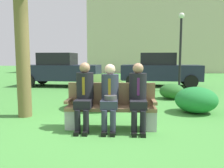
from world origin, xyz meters
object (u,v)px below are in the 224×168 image
object	(u,v)px
parked_car_near	(60,70)
street_lamp	(181,43)
seated_man_left	(84,92)
building_backdrop	(156,20)
park_bench	(111,107)
seated_man_middle	(110,94)
shrub_mid_lawn	(172,91)
shrub_far_lawn	(100,91)
parked_car_far	(160,70)
seated_man_right	(138,93)
shrub_near_bench	(196,100)

from	to	relation	value
parked_car_near	street_lamp	world-z (taller)	street_lamp
seated_man_left	street_lamp	size ratio (longest dim) A/B	0.40
seated_man_left	parked_car_near	world-z (taller)	parked_car_near
seated_man_left	building_backdrop	world-z (taller)	building_backdrop
park_bench	parked_car_near	xyz separation A→B (m)	(-3.03, 6.83, 0.42)
seated_man_middle	shrub_mid_lawn	xyz separation A→B (m)	(1.91, 3.56, -0.45)
seated_man_middle	building_backdrop	xyz separation A→B (m)	(3.69, 21.92, 5.04)
seated_man_middle	shrub_far_lawn	bearing A→B (deg)	101.96
seated_man_left	shrub_far_lawn	bearing A→B (deg)	87.37
seated_man_left	seated_man_middle	size ratio (longest dim) A/B	1.02
parked_car_far	street_lamp	distance (m)	2.14
park_bench	shrub_far_lawn	distance (m)	1.86
shrub_mid_lawn	parked_car_near	bearing A→B (deg)	145.39
park_bench	shrub_mid_lawn	bearing A→B (deg)	61.06
seated_man_right	street_lamp	distance (m)	6.13
shrub_near_bench	parked_car_far	bearing A→B (deg)	90.84
seated_man_left	shrub_far_lawn	distance (m)	1.95
seated_man_left	building_backdrop	bearing A→B (deg)	79.17
shrub_far_lawn	shrub_near_bench	bearing A→B (deg)	-9.12
street_lamp	shrub_mid_lawn	bearing A→B (deg)	-109.49
park_bench	parked_car_far	xyz separation A→B (m)	(2.02, 7.14, 0.42)
shrub_mid_lawn	shrub_far_lawn	distance (m)	2.84
park_bench	seated_man_left	distance (m)	0.62
shrub_near_bench	shrub_mid_lawn	distance (m)	2.04
shrub_mid_lawn	building_backdrop	xyz separation A→B (m)	(1.78, 18.35, 5.49)
street_lamp	building_backdrop	world-z (taller)	building_backdrop
seated_man_left	parked_car_far	distance (m)	7.70
shrub_mid_lawn	seated_man_left	bearing A→B (deg)	-124.16
shrub_far_lawn	street_lamp	bearing A→B (deg)	50.31
park_bench	shrub_mid_lawn	xyz separation A→B (m)	(1.90, 3.43, -0.15)
park_bench	street_lamp	distance (m)	6.30
seated_man_middle	street_lamp	xyz separation A→B (m)	(2.64, 5.62, 1.34)
parked_car_near	parked_car_far	bearing A→B (deg)	3.51
building_backdrop	street_lamp	bearing A→B (deg)	-93.69
shrub_near_bench	street_lamp	world-z (taller)	street_lamp
shrub_near_bench	parked_car_near	world-z (taller)	parked_car_near
shrub_mid_lawn	park_bench	bearing A→B (deg)	-118.94
park_bench	building_backdrop	world-z (taller)	building_backdrop
seated_man_middle	building_backdrop	distance (m)	22.79
seated_man_left	parked_car_far	size ratio (longest dim) A/B	0.33
parked_car_far	seated_man_middle	bearing A→B (deg)	-105.66
shrub_far_lawn	park_bench	bearing A→B (deg)	-76.76
seated_man_middle	shrub_near_bench	distance (m)	2.65
shrub_near_bench	building_backdrop	bearing A→B (deg)	85.60
shrub_mid_lawn	seated_man_right	bearing A→B (deg)	-111.02
seated_man_left	shrub_near_bench	size ratio (longest dim) A/B	1.23
parked_car_near	building_backdrop	distance (m)	17.11
seated_man_middle	parked_car_near	distance (m)	7.59
park_bench	shrub_mid_lawn	distance (m)	3.92
parked_car_far	street_lamp	world-z (taller)	street_lamp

